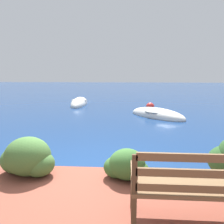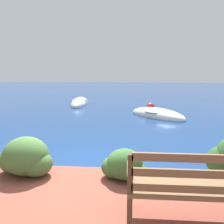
# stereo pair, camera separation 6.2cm
# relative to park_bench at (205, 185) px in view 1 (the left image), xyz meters

# --- Properties ---
(ground_plane) EXTENTS (80.00, 80.00, 0.00)m
(ground_plane) POSITION_rel_park_bench_xyz_m (-1.79, 1.46, -0.71)
(ground_plane) COLOR navy
(park_bench) EXTENTS (1.71, 0.48, 0.93)m
(park_bench) POSITION_rel_park_bench_xyz_m (0.00, 0.00, 0.00)
(park_bench) COLOR brown
(park_bench) RESTS_ON patio_terrace
(hedge_clump_left) EXTENTS (0.99, 0.71, 0.67)m
(hedge_clump_left) POSITION_rel_park_bench_xyz_m (-2.62, 1.09, -0.19)
(hedge_clump_left) COLOR #426B33
(hedge_clump_left) RESTS_ON patio_terrace
(hedge_clump_centre) EXTENTS (0.76, 0.55, 0.52)m
(hedge_clump_centre) POSITION_rel_park_bench_xyz_m (-0.90, 1.05, -0.26)
(hedge_clump_centre) COLOR #38662D
(hedge_clump_centre) RESTS_ON patio_terrace
(rowboat_nearest) EXTENTS (2.80, 2.80, 0.70)m
(rowboat_nearest) POSITION_rel_park_bench_xyz_m (0.48, 7.46, -0.65)
(rowboat_nearest) COLOR silver
(rowboat_nearest) RESTS_ON ground_plane
(rowboat_mid) EXTENTS (1.09, 3.13, 0.78)m
(rowboat_mid) POSITION_rel_park_bench_xyz_m (-3.86, 10.93, -0.64)
(rowboat_mid) COLOR silver
(rowboat_mid) RESTS_ON ground_plane
(mooring_buoy) EXTENTS (0.53, 0.53, 0.48)m
(mooring_buoy) POSITION_rel_park_bench_xyz_m (0.41, 9.76, -0.62)
(mooring_buoy) COLOR red
(mooring_buoy) RESTS_ON ground_plane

